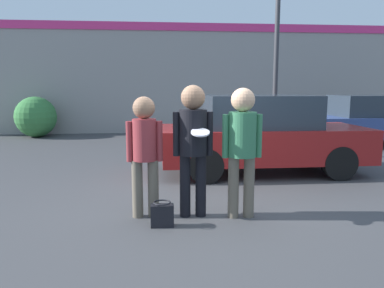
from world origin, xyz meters
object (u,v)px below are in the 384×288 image
at_px(person_left, 145,147).
at_px(parked_car_far, 375,120).
at_px(street_lamp, 286,7).
at_px(person_right, 242,140).
at_px(person_middle_with_frisbee, 193,138).
at_px(shrub, 36,117).
at_px(parked_car_near, 262,135).
at_px(handbag, 162,215).

height_order(person_left, parked_car_far, person_left).
bearing_deg(street_lamp, person_right, -115.08).
xyz_separation_m(person_left, person_middle_with_frisbee, (0.66, -0.04, 0.12)).
bearing_deg(shrub, parked_car_near, -43.95).
bearing_deg(person_right, parked_car_far, 47.22).
xyz_separation_m(parked_car_far, shrub, (-11.10, 2.88, -0.03)).
distance_m(person_left, handbag, 0.95).
height_order(parked_car_near, shrub, parked_car_near).
relative_size(person_left, street_lamp, 0.27).
relative_size(person_left, parked_car_near, 0.40).
xyz_separation_m(person_middle_with_frisbee, street_lamp, (2.71, 4.26, 2.62)).
xyz_separation_m(parked_car_near, street_lamp, (1.00, 1.71, 2.94)).
bearing_deg(person_right, parked_car_near, 68.58).
xyz_separation_m(person_middle_with_frisbee, parked_car_far, (6.28, 5.97, -0.36)).
bearing_deg(street_lamp, person_left, -128.58).
xyz_separation_m(parked_car_near, shrub, (-6.53, 6.29, -0.08)).
bearing_deg(parked_car_near, parked_car_far, 36.71).
bearing_deg(person_left, parked_car_far, 40.49).
relative_size(person_left, person_right, 0.94).
distance_m(street_lamp, shrub, 9.31).
height_order(parked_car_near, street_lamp, street_lamp).
relative_size(person_middle_with_frisbee, street_lamp, 0.30).
relative_size(person_right, street_lamp, 0.29).
bearing_deg(person_left, street_lamp, 51.42).
xyz_separation_m(person_left, shrub, (-4.16, 8.81, -0.27)).
distance_m(person_middle_with_frisbee, person_right, 0.67).
xyz_separation_m(person_middle_with_frisbee, shrub, (-4.82, 8.85, -0.39)).
bearing_deg(handbag, person_right, 13.25).
relative_size(parked_car_near, shrub, 2.91).
bearing_deg(shrub, handbag, -64.56).
bearing_deg(street_lamp, shrub, 148.65).
bearing_deg(shrub, person_middle_with_frisbee, -61.42).
xyz_separation_m(person_right, parked_car_far, (5.61, 6.07, -0.33)).
distance_m(person_right, shrub, 10.50).
bearing_deg(handbag, parked_car_near, 53.66).
height_order(shrub, handbag, shrub).
distance_m(person_right, parked_car_far, 8.27).
distance_m(parked_car_far, handbag, 9.25).
bearing_deg(parked_car_far, parked_car_near, -143.29).
height_order(person_middle_with_frisbee, person_right, person_middle_with_frisbee).
distance_m(person_left, parked_car_near, 3.46).
xyz_separation_m(street_lamp, shrub, (-7.53, 4.58, -3.01)).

